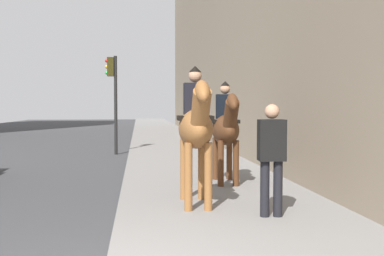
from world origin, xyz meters
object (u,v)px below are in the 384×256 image
at_px(mounted_horse_far, 226,128).
at_px(traffic_light_near_curb, 113,88).
at_px(mounted_horse_near, 196,127).
at_px(pedestrian_greeting, 272,152).

height_order(mounted_horse_far, traffic_light_near_curb, traffic_light_near_curb).
height_order(mounted_horse_near, traffic_light_near_curb, traffic_light_near_curb).
xyz_separation_m(mounted_horse_near, mounted_horse_far, (2.15, -0.92, -0.12)).
xyz_separation_m(mounted_horse_far, traffic_light_near_curb, (7.45, 2.80, 1.13)).
distance_m(mounted_horse_near, mounted_horse_far, 2.35).
height_order(pedestrian_greeting, traffic_light_near_curb, traffic_light_near_curb).
distance_m(mounted_horse_near, traffic_light_near_curb, 9.83).
bearing_deg(mounted_horse_far, pedestrian_greeting, 4.68).
relative_size(mounted_horse_near, mounted_horse_far, 1.06).
bearing_deg(mounted_horse_far, mounted_horse_near, -20.66).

